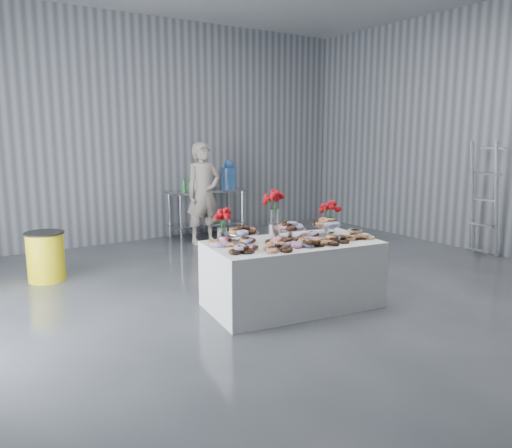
{
  "coord_description": "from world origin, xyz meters",
  "views": [
    {
      "loc": [
        -3.6,
        -4.27,
        1.95
      ],
      "look_at": [
        -0.38,
        0.63,
        0.88
      ],
      "focal_mm": 35.0,
      "sensor_mm": 36.0,
      "label": 1
    }
  ],
  "objects_px": {
    "prep_table": "(206,204)",
    "stepladder": "(484,199)",
    "display_table": "(292,274)",
    "trash_barrel": "(46,256)",
    "water_jug": "(229,175)",
    "person": "(204,193)"
  },
  "relations": [
    {
      "from": "prep_table",
      "to": "stepladder",
      "type": "distance_m",
      "value": 4.84
    },
    {
      "from": "display_table",
      "to": "trash_barrel",
      "type": "height_order",
      "value": "display_table"
    },
    {
      "from": "display_table",
      "to": "water_jug",
      "type": "height_order",
      "value": "water_jug"
    },
    {
      "from": "prep_table",
      "to": "stepladder",
      "type": "bearing_deg",
      "value": -52.03
    },
    {
      "from": "prep_table",
      "to": "display_table",
      "type": "bearing_deg",
      "value": -104.26
    },
    {
      "from": "display_table",
      "to": "prep_table",
      "type": "height_order",
      "value": "prep_table"
    },
    {
      "from": "water_jug",
      "to": "stepladder",
      "type": "bearing_deg",
      "value": -57.01
    },
    {
      "from": "trash_barrel",
      "to": "person",
      "type": "bearing_deg",
      "value": 17.91
    },
    {
      "from": "water_jug",
      "to": "trash_barrel",
      "type": "xyz_separation_m",
      "value": [
        -3.67,
        -1.42,
        -0.82
      ]
    },
    {
      "from": "prep_table",
      "to": "trash_barrel",
      "type": "bearing_deg",
      "value": -155.91
    },
    {
      "from": "display_table",
      "to": "trash_barrel",
      "type": "bearing_deg",
      "value": 129.49
    },
    {
      "from": "water_jug",
      "to": "trash_barrel",
      "type": "relative_size",
      "value": 0.84
    },
    {
      "from": "display_table",
      "to": "stepladder",
      "type": "height_order",
      "value": "stepladder"
    },
    {
      "from": "stepladder",
      "to": "trash_barrel",
      "type": "bearing_deg",
      "value": 158.72
    },
    {
      "from": "prep_table",
      "to": "trash_barrel",
      "type": "relative_size",
      "value": 2.26
    },
    {
      "from": "person",
      "to": "trash_barrel",
      "type": "relative_size",
      "value": 2.72
    },
    {
      "from": "display_table",
      "to": "person",
      "type": "relative_size",
      "value": 1.05
    },
    {
      "from": "prep_table",
      "to": "water_jug",
      "type": "distance_m",
      "value": 0.73
    },
    {
      "from": "person",
      "to": "water_jug",
      "type": "bearing_deg",
      "value": 29.74
    },
    {
      "from": "prep_table",
      "to": "person",
      "type": "distance_m",
      "value": 0.65
    },
    {
      "from": "prep_table",
      "to": "person",
      "type": "bearing_deg",
      "value": -122.1
    },
    {
      "from": "display_table",
      "to": "trash_barrel",
      "type": "xyz_separation_m",
      "value": [
        -2.15,
        2.6,
        -0.04
      ]
    }
  ]
}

